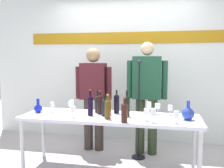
# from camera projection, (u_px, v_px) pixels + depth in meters

# --- Properties ---
(back_wall) EXTENTS (5.09, 0.11, 3.00)m
(back_wall) POSITION_uv_depth(u_px,v_px,m) (126.00, 56.00, 4.53)
(back_wall) COLOR white
(back_wall) RESTS_ON ground
(display_table) EXTENTS (2.27, 0.67, 0.74)m
(display_table) POSITION_uv_depth(u_px,v_px,m) (110.00, 120.00, 3.24)
(display_table) COLOR silver
(display_table) RESTS_ON ground
(decanter_blue_left) EXTENTS (0.11, 0.11, 0.19)m
(decanter_blue_left) POSITION_uv_depth(u_px,v_px,m) (38.00, 108.00, 3.41)
(decanter_blue_left) COLOR #121EC0
(decanter_blue_left) RESTS_ON display_table
(decanter_blue_right) EXTENTS (0.15, 0.15, 0.24)m
(decanter_blue_right) POSITION_uv_depth(u_px,v_px,m) (188.00, 113.00, 3.02)
(decanter_blue_right) COLOR #233AA0
(decanter_blue_right) RESTS_ON display_table
(presenter_left) EXTENTS (0.59, 0.22, 1.63)m
(presenter_left) POSITION_uv_depth(u_px,v_px,m) (93.00, 93.00, 4.00)
(presenter_left) COLOR #352C27
(presenter_left) RESTS_ON ground
(presenter_right) EXTENTS (0.61, 0.22, 1.71)m
(presenter_right) POSITION_uv_depth(u_px,v_px,m) (147.00, 91.00, 3.82)
(presenter_right) COLOR #2D3A22
(presenter_right) RESTS_ON ground
(wine_bottle_0) EXTENTS (0.07, 0.07, 0.29)m
(wine_bottle_0) POSITION_uv_depth(u_px,v_px,m) (104.00, 106.00, 3.21)
(wine_bottle_0) COLOR black
(wine_bottle_0) RESTS_ON display_table
(wine_bottle_1) EXTENTS (0.07, 0.07, 0.33)m
(wine_bottle_1) POSITION_uv_depth(u_px,v_px,m) (127.00, 105.00, 3.20)
(wine_bottle_1) COLOR black
(wine_bottle_1) RESTS_ON display_table
(wine_bottle_2) EXTENTS (0.07, 0.07, 0.34)m
(wine_bottle_2) POSITION_uv_depth(u_px,v_px,m) (90.00, 105.00, 3.25)
(wine_bottle_2) COLOR black
(wine_bottle_2) RESTS_ON display_table
(wine_bottle_3) EXTENTS (0.07, 0.07, 0.29)m
(wine_bottle_3) POSITION_uv_depth(u_px,v_px,m) (124.00, 112.00, 2.90)
(wine_bottle_3) COLOR black
(wine_bottle_3) RESTS_ON display_table
(wine_bottle_4) EXTENTS (0.07, 0.07, 0.30)m
(wine_bottle_4) POSITION_uv_depth(u_px,v_px,m) (98.00, 103.00, 3.42)
(wine_bottle_4) COLOR black
(wine_bottle_4) RESTS_ON display_table
(wine_bottle_5) EXTENTS (0.07, 0.07, 0.30)m
(wine_bottle_5) POSITION_uv_depth(u_px,v_px,m) (108.00, 108.00, 3.06)
(wine_bottle_5) COLOR #55350C
(wine_bottle_5) RESTS_ON display_table
(wine_bottle_6) EXTENTS (0.07, 0.07, 0.31)m
(wine_bottle_6) POSITION_uv_depth(u_px,v_px,m) (100.00, 104.00, 3.33)
(wine_bottle_6) COLOR #331411
(wine_bottle_6) RESTS_ON display_table
(wine_bottle_7) EXTENTS (0.07, 0.07, 0.33)m
(wine_bottle_7) POSITION_uv_depth(u_px,v_px,m) (117.00, 103.00, 3.37)
(wine_bottle_7) COLOR black
(wine_bottle_7) RESTS_ON display_table
(wine_bottle_8) EXTENTS (0.07, 0.07, 0.29)m
(wine_bottle_8) POSITION_uv_depth(u_px,v_px,m) (108.00, 105.00, 3.32)
(wine_bottle_8) COLOR #48310D
(wine_bottle_8) RESTS_ON display_table
(wine_glass_left_0) EXTENTS (0.06, 0.06, 0.14)m
(wine_glass_left_0) POSITION_uv_depth(u_px,v_px,m) (73.00, 110.00, 3.13)
(wine_glass_left_0) COLOR white
(wine_glass_left_0) RESTS_ON display_table
(wine_glass_left_1) EXTENTS (0.06, 0.06, 0.14)m
(wine_glass_left_1) POSITION_uv_depth(u_px,v_px,m) (52.00, 105.00, 3.43)
(wine_glass_left_1) COLOR white
(wine_glass_left_1) RESTS_ON display_table
(wine_glass_left_2) EXTENTS (0.06, 0.06, 0.14)m
(wine_glass_left_2) POSITION_uv_depth(u_px,v_px,m) (70.00, 104.00, 3.53)
(wine_glass_left_2) COLOR white
(wine_glass_left_2) RESTS_ON display_table
(wine_glass_left_3) EXTENTS (0.06, 0.06, 0.17)m
(wine_glass_left_3) POSITION_uv_depth(u_px,v_px,m) (72.00, 104.00, 3.43)
(wine_glass_left_3) COLOR white
(wine_glass_left_3) RESTS_ON display_table
(wine_glass_right_0) EXTENTS (0.07, 0.07, 0.17)m
(wine_glass_right_0) POSITION_uv_depth(u_px,v_px,m) (153.00, 112.00, 2.88)
(wine_glass_right_0) COLOR white
(wine_glass_right_0) RESTS_ON display_table
(wine_glass_right_1) EXTENTS (0.07, 0.07, 0.15)m
(wine_glass_right_1) POSITION_uv_depth(u_px,v_px,m) (158.00, 106.00, 3.30)
(wine_glass_right_1) COLOR white
(wine_glass_right_1) RESTS_ON display_table
(wine_glass_right_2) EXTENTS (0.07, 0.07, 0.15)m
(wine_glass_right_2) POSITION_uv_depth(u_px,v_px,m) (149.00, 105.00, 3.39)
(wine_glass_right_2) COLOR white
(wine_glass_right_2) RESTS_ON display_table
(wine_glass_right_3) EXTENTS (0.06, 0.06, 0.14)m
(wine_glass_right_3) POSITION_uv_depth(u_px,v_px,m) (176.00, 115.00, 2.85)
(wine_glass_right_3) COLOR white
(wine_glass_right_3) RESTS_ON display_table
(wine_glass_right_4) EXTENTS (0.07, 0.07, 0.15)m
(wine_glass_right_4) POSITION_uv_depth(u_px,v_px,m) (147.00, 112.00, 2.97)
(wine_glass_right_4) COLOR white
(wine_glass_right_4) RESTS_ON display_table
(wine_glass_right_5) EXTENTS (0.06, 0.06, 0.13)m
(wine_glass_right_5) POSITION_uv_depth(u_px,v_px,m) (170.00, 108.00, 3.26)
(wine_glass_right_5) COLOR white
(wine_glass_right_5) RESTS_ON display_table
(microphone_stand) EXTENTS (0.20, 0.20, 1.45)m
(microphone_stand) POSITION_uv_depth(u_px,v_px,m) (139.00, 126.00, 3.70)
(microphone_stand) COLOR black
(microphone_stand) RESTS_ON ground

